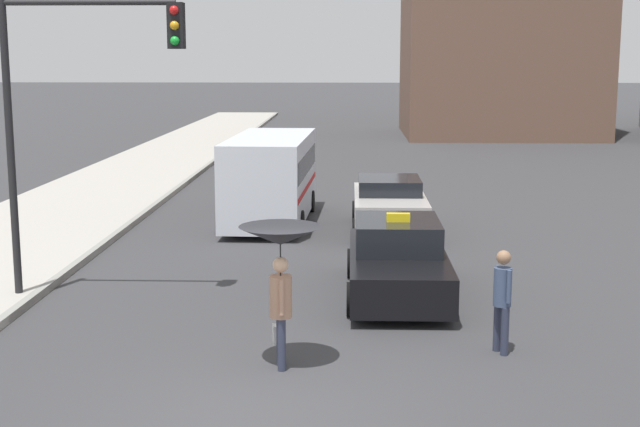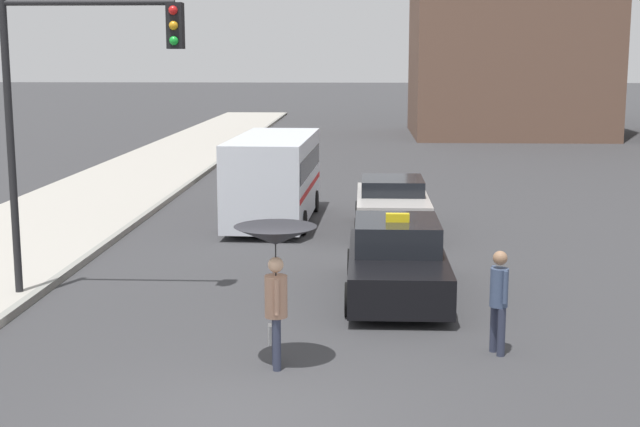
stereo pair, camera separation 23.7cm
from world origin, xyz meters
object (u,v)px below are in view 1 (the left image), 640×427
Objects in this scene: taxi at (397,261)px; pedestrian_man at (502,294)px; traffic_light at (77,87)px; sedan_red at (389,207)px; ambulance_van at (271,175)px; pedestrian_with_umbrella at (280,251)px.

taxi is 2.77× the size of pedestrian_man.
sedan_red is at bearing 49.41° from traffic_light.
pedestrian_man is at bearing 97.78° from sedan_red.
ambulance_van is 11.76m from pedestrian_man.
pedestrian_with_umbrella is 1.31× the size of pedestrian_man.
pedestrian_man is (4.49, -10.86, -0.39)m from ambulance_van.
pedestrian_with_umbrella is (1.18, -11.65, 0.43)m from ambulance_van.
sedan_red is 9.66m from pedestrian_man.
taxi is at bearing -33.36° from pedestrian_with_umbrella.
pedestrian_with_umbrella is 3.50m from pedestrian_man.
traffic_light is (-5.89, -6.87, 3.29)m from sedan_red.
pedestrian_man is (1.41, -3.35, 0.27)m from taxi.
pedestrian_man is 8.26m from traffic_light.
pedestrian_man is at bearing 114.55° from ambulance_van.
taxi is 3.65m from pedestrian_man.
pedestrian_with_umbrella is at bearing -41.83° from traffic_light.
ambulance_van reaches higher than pedestrian_man.
traffic_light is at bearing 39.39° from pedestrian_with_umbrella.
ambulance_van is 2.75× the size of pedestrian_with_umbrella.
sedan_red is 3.50m from ambulance_van.
pedestrian_with_umbrella is at bearing -98.56° from pedestrian_man.
sedan_red is at bearing -90.99° from taxi.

